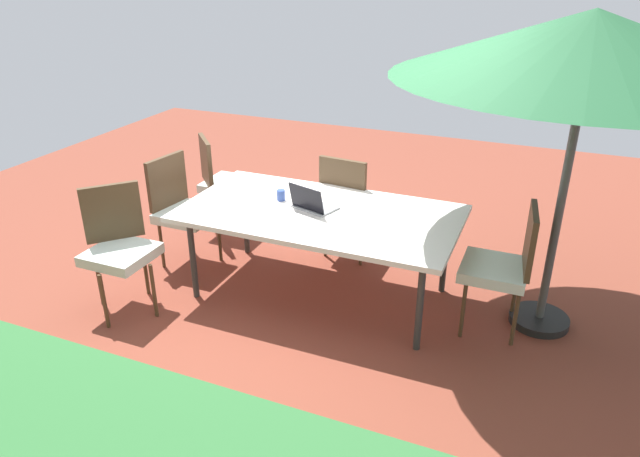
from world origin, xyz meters
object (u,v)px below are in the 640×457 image
(patio_umbrella, at_px, (591,46))
(chair_west, at_px, (504,263))
(chair_east, at_px, (182,206))
(dining_table, at_px, (320,216))
(cup, at_px, (281,195))
(chair_northeast, at_px, (119,244))
(laptop, at_px, (312,204))
(chair_southeast, at_px, (223,179))
(chair_south, at_px, (349,200))

(patio_umbrella, relative_size, chair_west, 2.53)
(patio_umbrella, xyz_separation_m, chair_east, (3.03, 0.20, -1.48))
(dining_table, relative_size, cup, 24.32)
(chair_northeast, relative_size, cup, 11.12)
(chair_northeast, relative_size, laptop, 2.59)
(chair_west, height_order, laptop, chair_west)
(chair_west, xyz_separation_m, chair_northeast, (2.75, 0.81, 0.00))
(patio_umbrella, height_order, laptop, patio_umbrella)
(dining_table, distance_m, chair_west, 1.41)
(patio_umbrella, xyz_separation_m, cup, (2.08, 0.16, -1.25))
(patio_umbrella, xyz_separation_m, laptop, (1.77, 0.24, -1.25))
(chair_west, bearing_deg, chair_southeast, -110.77)
(chair_south, distance_m, cup, 0.78)
(chair_west, relative_size, laptop, 2.59)
(chair_south, bearing_deg, laptop, 92.29)
(chair_northeast, xyz_separation_m, chair_southeast, (0.01, -1.52, 0.00))
(chair_south, relative_size, cup, 11.12)
(chair_east, xyz_separation_m, cup, (-0.95, -0.04, 0.23))
(patio_umbrella, xyz_separation_m, chair_south, (1.72, -0.49, -1.48))
(chair_southeast, height_order, laptop, chair_southeast)
(patio_umbrella, bearing_deg, chair_south, -15.79)
(laptop, bearing_deg, dining_table, -167.49)
(patio_umbrella, relative_size, cup, 28.10)
(chair_south, bearing_deg, chair_southeast, 4.84)
(chair_southeast, bearing_deg, chair_south, -134.23)
(chair_west, distance_m, chair_southeast, 2.85)
(laptop, bearing_deg, chair_east, 15.77)
(chair_northeast, bearing_deg, laptop, -16.42)
(chair_west, xyz_separation_m, cup, (1.78, -0.04, 0.23))
(laptop, bearing_deg, chair_northeast, 48.51)
(chair_northeast, relative_size, chair_southeast, 1.00)
(dining_table, height_order, laptop, laptop)
(chair_south, height_order, chair_southeast, same)
(chair_east, bearing_deg, patio_umbrella, -77.82)
(chair_west, height_order, chair_east, same)
(chair_south, bearing_deg, dining_table, 97.64)
(dining_table, height_order, cup, cup)
(dining_table, height_order, chair_southeast, chair_southeast)
(dining_table, relative_size, patio_umbrella, 0.87)
(chair_northeast, distance_m, cup, 1.31)
(chair_southeast, distance_m, cup, 1.21)
(chair_southeast, bearing_deg, chair_northeast, 137.29)
(chair_south, height_order, cup, chair_south)
(chair_northeast, distance_m, chair_east, 0.81)
(chair_south, bearing_deg, chair_northeast, 54.57)
(chair_northeast, bearing_deg, patio_umbrella, -29.16)
(chair_northeast, bearing_deg, chair_southeast, 42.78)
(dining_table, bearing_deg, chair_east, -1.86)
(chair_southeast, bearing_deg, patio_umbrella, -142.56)
(chair_west, xyz_separation_m, chair_east, (2.73, 0.00, 0.00))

